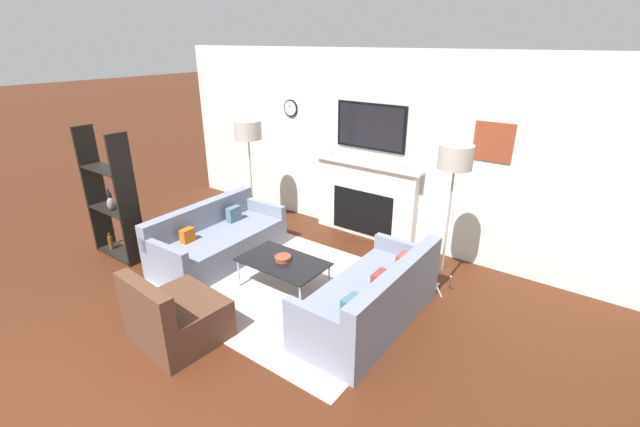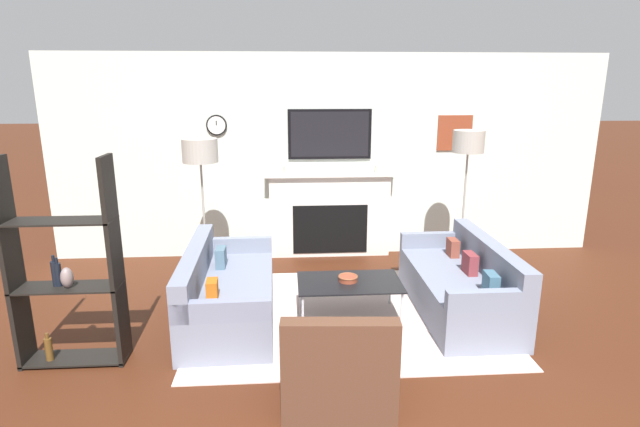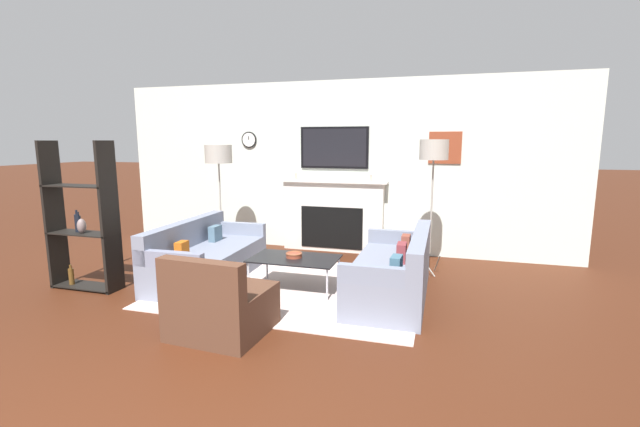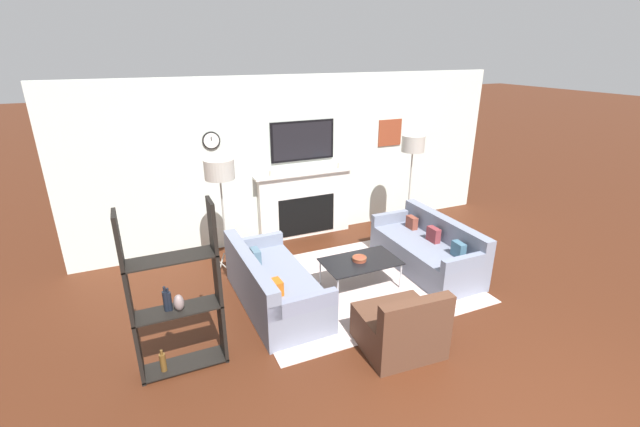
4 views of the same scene
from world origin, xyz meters
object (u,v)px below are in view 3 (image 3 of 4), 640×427
object	(u,v)px
couch_right	(394,274)
coffee_table	(295,260)
armchair	(220,307)
floor_lamp_right	(434,152)
floor_lamp_left	(219,156)
shelf_unit	(82,222)
couch_left	(206,259)
decorative_bowl	(294,255)

from	to	relation	value
couch_right	coffee_table	size ratio (longest dim) A/B	1.76
armchair	floor_lamp_right	size ratio (longest dim) A/B	0.48
floor_lamp_left	shelf_unit	bearing A→B (deg)	-115.62
armchair	shelf_unit	distance (m)	2.35
couch_left	floor_lamp_left	world-z (taller)	floor_lamp_left
couch_left	floor_lamp_right	world-z (taller)	floor_lamp_right
coffee_table	shelf_unit	xyz separation A→B (m)	(-2.43, -0.66, 0.45)
armchair	floor_lamp_left	size ratio (longest dim) A/B	0.50
floor_lamp_left	coffee_table	bearing A→B (deg)	-34.84
coffee_table	floor_lamp_right	world-z (taller)	floor_lamp_right
couch_left	coffee_table	distance (m)	1.24
decorative_bowl	shelf_unit	xyz separation A→B (m)	(-2.42, -0.68, 0.39)
coffee_table	floor_lamp_left	bearing A→B (deg)	145.16
armchair	floor_lamp_right	xyz separation A→B (m)	(1.77, 2.44, 1.36)
coffee_table	decorative_bowl	bearing A→B (deg)	128.38
coffee_table	shelf_unit	distance (m)	2.56
couch_left	couch_right	distance (m)	2.40
couch_left	shelf_unit	distance (m)	1.51
couch_left	floor_lamp_left	bearing A→B (deg)	108.65
couch_left	shelf_unit	size ratio (longest dim) A/B	1.05
couch_left	decorative_bowl	xyz separation A→B (m)	(1.22, -0.05, 0.16)
armchair	coffee_table	distance (m)	1.36
couch_right	armchair	bearing A→B (deg)	-135.41
floor_lamp_left	floor_lamp_right	bearing A→B (deg)	-0.00
floor_lamp_left	shelf_unit	world-z (taller)	shelf_unit
shelf_unit	floor_lamp_left	bearing A→B (deg)	64.38
coffee_table	armchair	bearing A→B (deg)	-100.53
coffee_table	shelf_unit	bearing A→B (deg)	-164.71
couch_right	coffee_table	xyz separation A→B (m)	(-1.17, -0.06, 0.09)
decorative_bowl	shelf_unit	bearing A→B (deg)	-164.30
couch_left	armchair	bearing A→B (deg)	-54.82
armchair	coffee_table	world-z (taller)	armchair
couch_right	armchair	world-z (taller)	armchair
couch_right	decorative_bowl	world-z (taller)	couch_right
couch_left	couch_right	world-z (taller)	couch_right
couch_left	couch_right	xyz separation A→B (m)	(2.40, 0.00, 0.01)
couch_right	floor_lamp_left	xyz separation A→B (m)	(-2.75, 1.04, 1.27)
armchair	coffee_table	bearing A→B (deg)	79.47
coffee_table	floor_lamp_right	bearing A→B (deg)	35.90
floor_lamp_right	shelf_unit	distance (m)	4.40
couch_right	floor_lamp_left	distance (m)	3.21
decorative_bowl	floor_lamp_right	distance (m)	2.23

